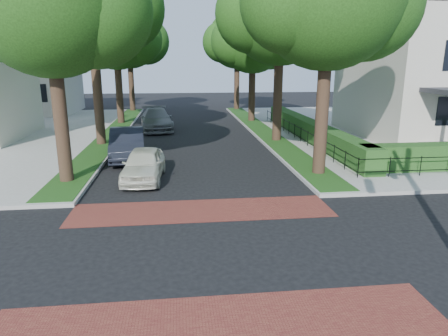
{
  "coord_description": "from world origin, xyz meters",
  "views": [
    {
      "loc": [
        -0.71,
        -9.84,
        4.96
      ],
      "look_at": [
        0.72,
        2.84,
        1.6
      ],
      "focal_mm": 32.0,
      "sensor_mm": 36.0,
      "label": 1
    }
  ],
  "objects": [
    {
      "name": "ground",
      "position": [
        0.0,
        0.0,
        0.0
      ],
      "size": [
        120.0,
        120.0,
        0.0
      ],
      "primitive_type": "plane",
      "color": "black",
      "rests_on": "ground"
    },
    {
      "name": "sidewalk_ne",
      "position": [
        19.5,
        19.0,
        0.07
      ],
      "size": [
        30.0,
        30.0,
        0.15
      ],
      "primitive_type": "cube",
      "color": "gray",
      "rests_on": "ground"
    },
    {
      "name": "crosswalk_far",
      "position": [
        0.0,
        3.2,
        0.01
      ],
      "size": [
        9.0,
        2.2,
        0.01
      ],
      "primitive_type": "cube",
      "color": "maroon",
      "rests_on": "ground"
    },
    {
      "name": "crosswalk_near",
      "position": [
        0.0,
        -3.2,
        0.01
      ],
      "size": [
        9.0,
        2.2,
        0.01
      ],
      "primitive_type": "cube",
      "color": "maroon",
      "rests_on": "ground"
    },
    {
      "name": "grass_strip_ne",
      "position": [
        5.4,
        19.1,
        0.16
      ],
      "size": [
        1.6,
        29.8,
        0.02
      ],
      "primitive_type": "cube",
      "color": "#1F3F12",
      "rests_on": "sidewalk_ne"
    },
    {
      "name": "grass_strip_nw",
      "position": [
        -5.4,
        19.1,
        0.16
      ],
      "size": [
        1.6,
        29.8,
        0.02
      ],
      "primitive_type": "cube",
      "color": "#1F3F12",
      "rests_on": "sidewalk_nw"
    },
    {
      "name": "tree_right_mid",
      "position": [
        5.61,
        15.25,
        7.99
      ],
      "size": [
        8.25,
        7.09,
        11.22
      ],
      "color": "black",
      "rests_on": "sidewalk_ne"
    },
    {
      "name": "tree_right_far",
      "position": [
        5.6,
        24.22,
        6.91
      ],
      "size": [
        7.25,
        6.23,
        9.74
      ],
      "color": "black",
      "rests_on": "sidewalk_ne"
    },
    {
      "name": "tree_right_back",
      "position": [
        5.6,
        33.23,
        7.27
      ],
      "size": [
        7.5,
        6.45,
        10.2
      ],
      "color": "black",
      "rests_on": "sidewalk_ne"
    },
    {
      "name": "tree_left_near",
      "position": [
        -5.4,
        7.23,
        7.27
      ],
      "size": [
        7.5,
        6.45,
        10.2
      ],
      "color": "black",
      "rests_on": "sidewalk_nw"
    },
    {
      "name": "tree_left_mid",
      "position": [
        -5.39,
        15.24,
        8.34
      ],
      "size": [
        8.0,
        6.88,
        11.48
      ],
      "color": "black",
      "rests_on": "sidewalk_nw"
    },
    {
      "name": "tree_left_far",
      "position": [
        -5.4,
        24.22,
        7.12
      ],
      "size": [
        7.0,
        6.02,
        9.86
      ],
      "color": "black",
      "rests_on": "sidewalk_nw"
    },
    {
      "name": "tree_left_back",
      "position": [
        -5.4,
        33.24,
        7.41
      ],
      "size": [
        7.75,
        6.66,
        10.44
      ],
      "color": "black",
      "rests_on": "sidewalk_nw"
    },
    {
      "name": "hedge_main_road",
      "position": [
        7.7,
        15.0,
        0.75
      ],
      "size": [
        1.0,
        18.0,
        1.2
      ],
      "primitive_type": "cube",
      "color": "#1C4116",
      "rests_on": "sidewalk_ne"
    },
    {
      "name": "fence_main_road",
      "position": [
        6.9,
        15.0,
        0.6
      ],
      "size": [
        0.06,
        18.0,
        0.9
      ],
      "primitive_type": null,
      "color": "black",
      "rests_on": "sidewalk_ne"
    },
    {
      "name": "house_left_far",
      "position": [
        -15.49,
        31.99,
        5.04
      ],
      "size": [
        10.0,
        9.0,
        10.14
      ],
      "color": "beige",
      "rests_on": "sidewalk_nw"
    },
    {
      "name": "parked_car_front",
      "position": [
        -2.3,
        7.27,
        0.7
      ],
      "size": [
        1.88,
        4.18,
        1.39
      ],
      "primitive_type": "imported",
      "rotation": [
        0.0,
        0.0,
        -0.06
      ],
      "color": "silver",
      "rests_on": "ground"
    },
    {
      "name": "parked_car_middle",
      "position": [
        -3.48,
        11.37,
        0.81
      ],
      "size": [
        2.22,
        5.09,
        1.63
      ],
      "primitive_type": "imported",
      "rotation": [
        0.0,
        0.0,
        0.1
      ],
      "color": "black",
      "rests_on": "ground"
    },
    {
      "name": "parked_car_rear",
      "position": [
        -2.42,
        20.83,
        0.8
      ],
      "size": [
        2.85,
        5.74,
        1.6
      ],
      "primitive_type": "imported",
      "rotation": [
        0.0,
        0.0,
        0.11
      ],
      "color": "slate",
      "rests_on": "ground"
    }
  ]
}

